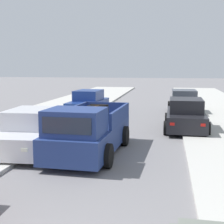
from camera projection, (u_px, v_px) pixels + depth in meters
The scene contains 8 objects.
sidewalk_left at pixel (21, 126), 16.63m from camera, with size 5.39×60.00×0.12m, color beige.
curb_left at pixel (45, 127), 16.42m from camera, with size 0.16×60.00×0.10m, color silver.
curb_right at pixel (213, 133), 15.05m from camera, with size 0.16×60.00×0.10m, color silver.
pickup_truck at pixel (89, 132), 11.45m from camera, with size 2.39×5.29×1.80m.
car_left_near at pixel (184, 102), 21.45m from camera, with size 2.06×4.28×1.54m.
car_right_mid at pixel (88, 103), 21.04m from camera, with size 2.19×4.33×1.54m.
car_left_far at pixel (186, 116), 15.80m from camera, with size 2.06×4.28×1.54m.
car_right_far at pixel (31, 132), 11.94m from camera, with size 2.18×4.32×1.54m.
Camera 1 is at (2.01, -3.34, 3.10)m, focal length 52.65 mm.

